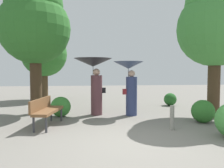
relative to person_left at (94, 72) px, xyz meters
name	(u,v)px	position (x,y,z in m)	size (l,w,h in m)	color
ground_plane	(131,143)	(0.72, -3.28, -1.58)	(40.00, 40.00, 0.00)	slate
person_left	(94,72)	(0.00, 0.00, 0.00)	(1.41, 1.41, 2.11)	#563338
person_right	(130,78)	(1.29, -0.25, -0.22)	(1.09, 1.09, 1.99)	navy
park_bench	(46,109)	(-1.47, -1.55, -1.07)	(0.75, 1.56, 0.83)	#38383D
tree_near_left	(35,22)	(-2.20, 0.46, 1.90)	(2.66, 2.66, 5.16)	#42301E
tree_near_right	(215,21)	(4.18, -0.91, 1.78)	(2.62, 2.62, 4.99)	#42301E
tree_mid_left	(44,50)	(-2.67, 4.59, 1.24)	(2.53, 2.53, 4.31)	#4C3823
bush_path_left	(61,107)	(-1.21, -0.20, -1.23)	(0.72, 0.72, 0.72)	#387F33
bush_path_right	(203,111)	(3.39, -1.63, -1.22)	(0.72, 0.72, 0.72)	#2D6B28
bush_behind_bench	(170,99)	(3.67, 1.80, -1.29)	(0.59, 0.59, 0.59)	#235B23
path_marker_post	(172,118)	(2.07, -2.36, -1.24)	(0.12, 0.12, 0.68)	gray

